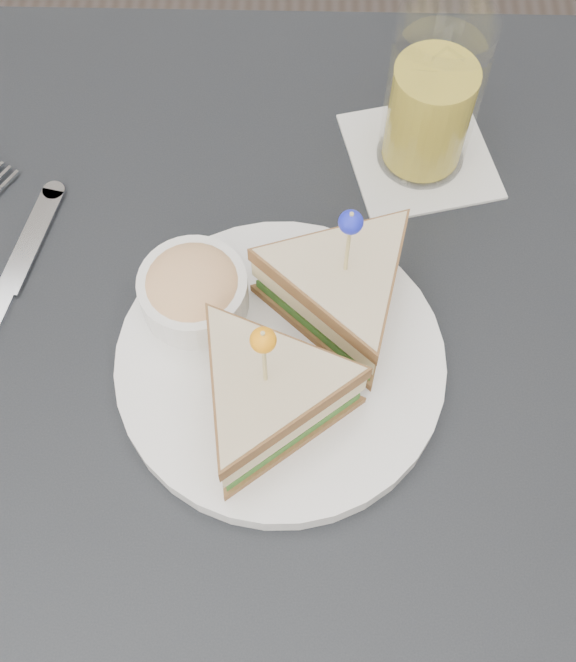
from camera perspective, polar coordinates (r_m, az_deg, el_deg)
The scene contains 5 objects.
ground_plane at distance 1.38m, azimuth -0.44°, elevation -15.68°, with size 3.50×3.50×0.00m, color #3F3833.
table at distance 0.73m, azimuth -0.81°, elevation -5.20°, with size 0.80×0.80×0.75m.
plate_meal at distance 0.62m, azimuth 0.03°, elevation -0.73°, with size 0.30×0.29×0.15m.
cutlery_knife at distance 0.73m, azimuth -18.54°, elevation 3.04°, with size 0.06×0.20×0.01m.
drink_set at distance 0.73m, azimuth 9.82°, elevation 15.22°, with size 0.15×0.15×0.16m.
Camera 1 is at (0.02, -0.27, 1.35)m, focal length 45.00 mm.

